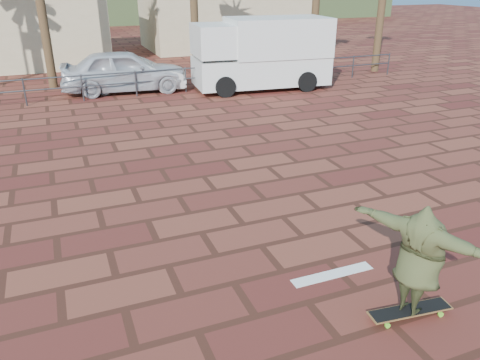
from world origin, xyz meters
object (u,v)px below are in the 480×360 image
at_px(car_silver, 125,71).
at_px(car_white, 136,74).
at_px(skateboarder, 419,260).
at_px(longboard, 410,311).
at_px(campervan, 262,52).

height_order(car_silver, car_white, car_silver).
relative_size(skateboarder, car_silver, 0.40).
height_order(skateboarder, car_white, skateboarder).
xyz_separation_m(longboard, campervan, (3.99, 13.95, 1.39)).
bearing_deg(longboard, skateboarder, 96.07).
bearing_deg(longboard, car_white, 99.64).
bearing_deg(skateboarder, longboard, 158.38).
height_order(longboard, campervan, campervan).
bearing_deg(car_white, longboard, -162.63).
xyz_separation_m(longboard, car_white, (-0.96, 15.45, 0.57)).
bearing_deg(skateboarder, car_silver, -16.44).
distance_m(longboard, skateboarder, 0.83).
bearing_deg(campervan, skateboarder, -100.85).
height_order(longboard, car_white, car_white).
relative_size(campervan, car_white, 1.39).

